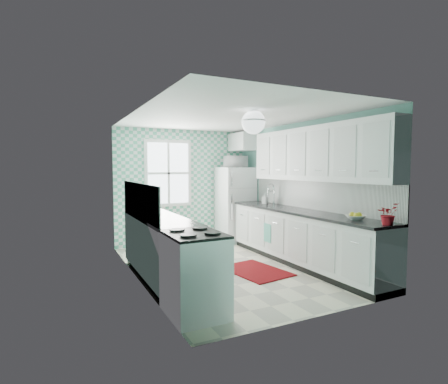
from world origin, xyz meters
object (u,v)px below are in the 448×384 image
ceiling_light (253,122)px  fruit_bowl (355,217)px  potted_plant (388,214)px  fridge (236,204)px  stove (195,272)px  sink (266,205)px  microwave (236,162)px

ceiling_light → fruit_bowl: size_ratio=1.32×
potted_plant → ceiling_light: bearing=132.2°
fridge → stove: (-2.31, -3.31, -0.35)m
sink → ceiling_light: bearing=-130.1°
fridge → fruit_bowl: 3.40m
fridge → ceiling_light: bearing=-110.7°
potted_plant → stove: bearing=165.8°
ceiling_light → potted_plant: 2.17m
fridge → stove: size_ratio=1.81×
ceiling_light → sink: size_ratio=0.66×
sink → microwave: bearing=93.7°
stove → potted_plant: bearing=-14.0°
sink → potted_plant: size_ratio=1.84×
stove → fruit_bowl: fruit_bowl is taller
ceiling_light → fridge: (1.11, 2.60, -1.48)m
fridge → sink: 1.12m
stove → sink: size_ratio=1.74×
fridge → fruit_bowl: bearing=-86.0°
ceiling_light → fruit_bowl: (1.20, -0.80, -1.35)m
fruit_bowl → ceiling_light: bearing=146.3°
fridge → sink: bearing=-82.7°
potted_plant → microwave: 3.99m
stove → potted_plant: 2.55m
potted_plant → microwave: (-0.09, 3.92, 0.72)m
ceiling_light → microwave: size_ratio=0.75×
fridge → microwave: size_ratio=3.58×
stove → microwave: size_ratio=1.98×
fridge → microwave: bearing=56.4°
stove → sink: sink is taller
fridge → microwave: 0.97m
ceiling_light → fridge: 3.19m
fridge → potted_plant: 3.93m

